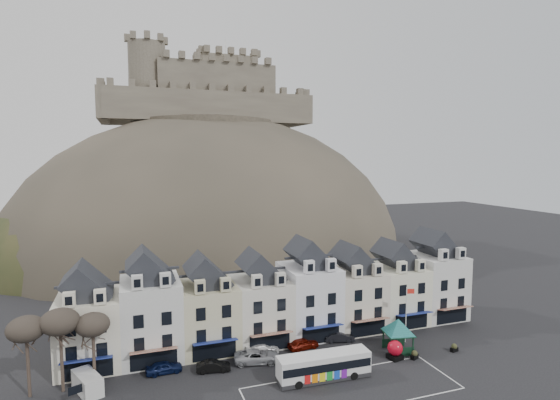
% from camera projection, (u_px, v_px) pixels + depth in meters
% --- Properties ---
extents(ground, '(300.00, 300.00, 0.00)m').
position_uv_depth(ground, '(340.00, 398.00, 43.05)').
color(ground, black).
rests_on(ground, ground).
extents(coach_bay_markings, '(22.00, 7.50, 0.01)m').
position_uv_depth(coach_bay_markings, '(352.00, 389.00, 44.88)').
color(coach_bay_markings, silver).
rests_on(coach_bay_markings, ground).
extents(townhouse_terrace, '(54.40, 9.35, 11.80)m').
position_uv_depth(townhouse_terrace, '(286.00, 297.00, 57.58)').
color(townhouse_terrace, '#EEE7CE').
rests_on(townhouse_terrace, ground).
extents(castle_hill, '(100.00, 76.00, 68.00)m').
position_uv_depth(castle_hill, '(217.00, 252.00, 108.22)').
color(castle_hill, '#3A362D').
rests_on(castle_hill, ground).
extents(castle, '(50.20, 22.20, 22.00)m').
position_uv_depth(castle, '(207.00, 92.00, 110.56)').
color(castle, brown).
rests_on(castle, ground).
extents(tree_left_far, '(3.61, 3.61, 8.24)m').
position_uv_depth(tree_left_far, '(26.00, 330.00, 42.71)').
color(tree_left_far, '#392C24').
rests_on(tree_left_far, ground).
extents(tree_left_mid, '(3.78, 3.78, 8.64)m').
position_uv_depth(tree_left_mid, '(60.00, 322.00, 43.66)').
color(tree_left_mid, '#392C24').
rests_on(tree_left_mid, ground).
extents(tree_left_near, '(3.43, 3.43, 7.84)m').
position_uv_depth(tree_left_near, '(93.00, 325.00, 44.72)').
color(tree_left_near, '#392C24').
rests_on(tree_left_near, ground).
extents(bus, '(10.21, 2.72, 2.86)m').
position_uv_depth(bus, '(324.00, 365.00, 46.64)').
color(bus, '#262628').
rests_on(bus, ground).
extents(bus_shelter, '(6.39, 6.39, 4.13)m').
position_uv_depth(bus_shelter, '(398.00, 326.00, 53.09)').
color(bus_shelter, black).
rests_on(bus_shelter, ground).
extents(red_buoy, '(1.79, 1.79, 2.22)m').
position_uv_depth(red_buoy, '(395.00, 350.00, 51.37)').
color(red_buoy, black).
rests_on(red_buoy, ground).
extents(flagpole, '(1.02, 0.32, 7.24)m').
position_uv_depth(flagpole, '(407.00, 311.00, 55.77)').
color(flagpole, silver).
rests_on(flagpole, ground).
extents(white_van, '(3.36, 4.59, 1.92)m').
position_uv_depth(white_van, '(87.00, 383.00, 44.12)').
color(white_van, silver).
rests_on(white_van, ground).
extents(planter_west, '(1.15, 0.89, 1.03)m').
position_uv_depth(planter_west, '(414.00, 355.00, 51.44)').
color(planter_west, black).
rests_on(planter_west, ground).
extents(planter_east, '(1.06, 0.69, 0.98)m').
position_uv_depth(planter_east, '(454.00, 348.00, 53.39)').
color(planter_east, black).
rests_on(planter_east, ground).
extents(car_navy, '(4.04, 1.82, 1.35)m').
position_uv_depth(car_navy, '(164.00, 367.00, 48.00)').
color(car_navy, '#0A1436').
rests_on(car_navy, ground).
extents(car_black, '(3.93, 1.90, 1.24)m').
position_uv_depth(car_black, '(213.00, 366.00, 48.37)').
color(car_black, black).
rests_on(car_black, ground).
extents(car_silver, '(5.66, 3.57, 1.48)m').
position_uv_depth(car_silver, '(257.00, 356.00, 50.49)').
color(car_silver, '#A2A4A9').
rests_on(car_silver, ground).
extents(car_white, '(4.27, 1.84, 1.22)m').
position_uv_depth(car_white, '(262.00, 349.00, 52.82)').
color(car_white, white).
rests_on(car_white, ground).
extents(car_maroon, '(4.09, 2.04, 1.34)m').
position_uv_depth(car_maroon, '(303.00, 344.00, 54.09)').
color(car_maroon, '#5D0E05').
rests_on(car_maroon, ground).
extents(car_charcoal, '(4.13, 2.17, 1.29)m').
position_uv_depth(car_charcoal, '(339.00, 337.00, 56.23)').
color(car_charcoal, black).
rests_on(car_charcoal, ground).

